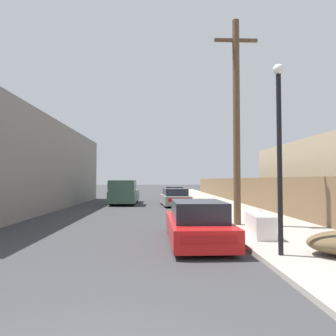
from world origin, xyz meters
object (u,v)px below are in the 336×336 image
at_px(car_parked_far, 175,194).
at_px(utility_pole, 236,118).
at_px(pickup_truck, 124,192).
at_px(car_parked_mid, 175,198).
at_px(discarded_fridge, 260,224).
at_px(street_lamp, 279,143).
at_px(parked_sports_car_red, 197,223).

bearing_deg(car_parked_far, utility_pole, -81.30).
bearing_deg(utility_pole, pickup_truck, 116.89).
height_order(car_parked_mid, utility_pole, utility_pole).
height_order(pickup_truck, utility_pole, utility_pole).
relative_size(discarded_fridge, street_lamp, 0.40).
height_order(parked_sports_car_red, car_parked_mid, parked_sports_car_red).
distance_m(parked_sports_car_red, street_lamp, 3.58).
distance_m(car_parked_far, pickup_truck, 6.22).
height_order(car_parked_far, pickup_truck, pickup_truck).
bearing_deg(car_parked_far, street_lamp, -83.32).
height_order(utility_pole, street_lamp, utility_pole).
xyz_separation_m(utility_pole, street_lamp, (-0.24, -4.91, -1.64)).
xyz_separation_m(parked_sports_car_red, utility_pole, (2.02, 2.78, 3.90)).
bearing_deg(discarded_fridge, street_lamp, -91.52).
xyz_separation_m(discarded_fridge, car_parked_far, (-1.75, 18.67, 0.12)).
xyz_separation_m(car_parked_far, street_lamp, (1.42, -21.13, 2.24)).
bearing_deg(discarded_fridge, parked_sports_car_red, -164.93).
distance_m(car_parked_far, street_lamp, 21.30).
relative_size(discarded_fridge, pickup_truck, 0.34).
bearing_deg(car_parked_mid, street_lamp, -88.21).
bearing_deg(street_lamp, pickup_truck, 108.91).
bearing_deg(utility_pole, car_parked_far, 95.88).
xyz_separation_m(parked_sports_car_red, street_lamp, (1.78, -2.13, 2.27)).
relative_size(car_parked_mid, utility_pole, 0.53).
bearing_deg(car_parked_mid, car_parked_far, 82.08).
relative_size(parked_sports_car_red, utility_pole, 0.55).
relative_size(discarded_fridge, utility_pole, 0.22).
relative_size(parked_sports_car_red, pickup_truck, 0.82).
bearing_deg(pickup_truck, car_parked_mid, 158.86).
relative_size(car_parked_mid, car_parked_far, 0.96).
bearing_deg(pickup_truck, car_parked_far, -133.63).
bearing_deg(street_lamp, parked_sports_car_red, 129.88).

